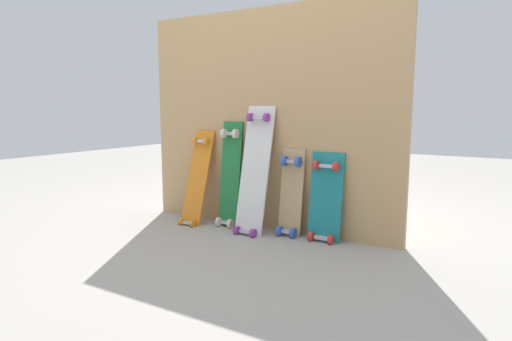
% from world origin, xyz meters
% --- Properties ---
extents(ground_plane, '(12.00, 12.00, 0.00)m').
position_xyz_m(ground_plane, '(0.00, 0.00, 0.00)').
color(ground_plane, '#9E9991').
extents(plywood_wall_panel, '(2.01, 0.04, 1.57)m').
position_xyz_m(plywood_wall_panel, '(0.00, 0.07, 0.79)').
color(plywood_wall_panel, tan).
rests_on(plywood_wall_panel, ground).
extents(skateboard_orange, '(0.17, 0.29, 0.78)m').
position_xyz_m(skateboard_orange, '(-0.52, -0.08, 0.32)').
color(skateboard_orange, orange).
rests_on(skateboard_orange, ground).
extents(skateboard_green, '(0.17, 0.17, 0.84)m').
position_xyz_m(skateboard_green, '(-0.26, -0.02, 0.36)').
color(skateboard_green, '#1E7238').
rests_on(skateboard_green, ground).
extents(skateboard_white, '(0.22, 0.28, 0.96)m').
position_xyz_m(skateboard_white, '(-0.01, -0.07, 0.41)').
color(skateboard_white, silver).
rests_on(skateboard_white, ground).
extents(skateboard_natural, '(0.17, 0.16, 0.66)m').
position_xyz_m(skateboard_natural, '(0.24, -0.01, 0.27)').
color(skateboard_natural, tan).
rests_on(skateboard_natural, ground).
extents(skateboard_teal, '(0.23, 0.15, 0.65)m').
position_xyz_m(skateboard_teal, '(0.50, -0.01, 0.26)').
color(skateboard_teal, '#197A7F').
rests_on(skateboard_teal, ground).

